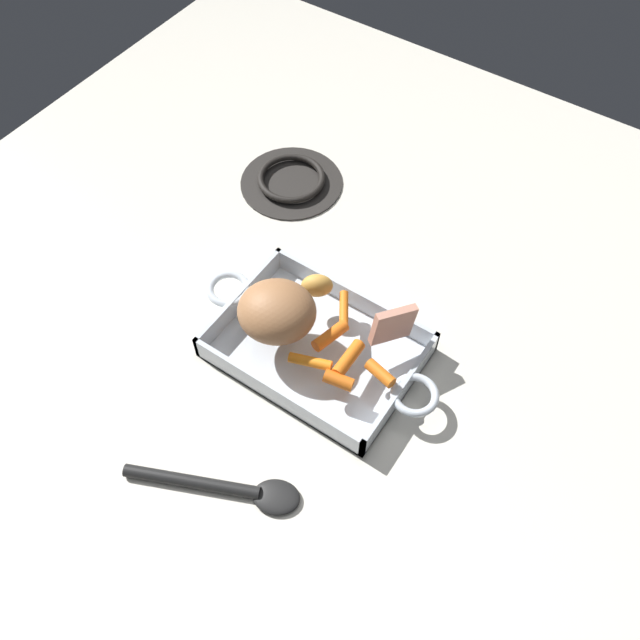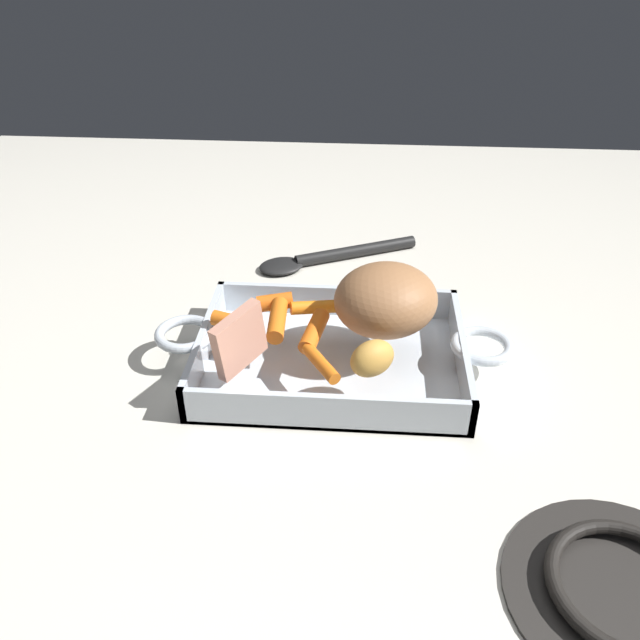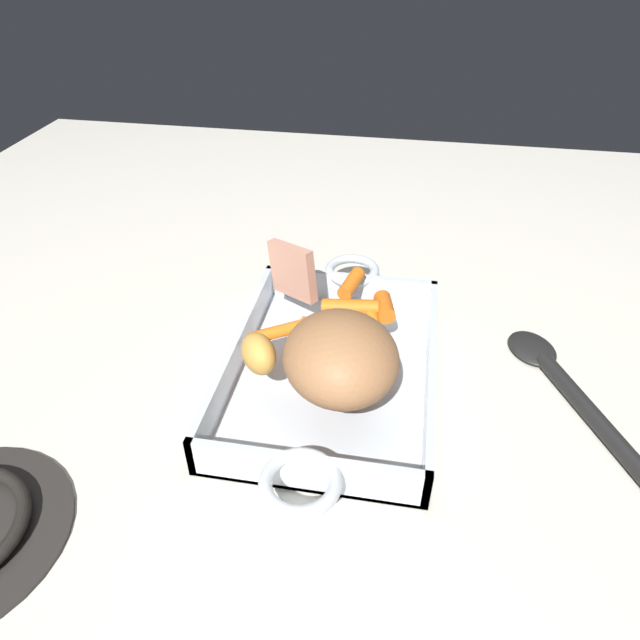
% 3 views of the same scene
% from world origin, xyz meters
% --- Properties ---
extents(ground_plane, '(1.65, 1.65, 0.00)m').
position_xyz_m(ground_plane, '(0.00, 0.00, 0.00)').
color(ground_plane, silver).
extents(roasting_dish, '(0.43, 0.23, 0.05)m').
position_xyz_m(roasting_dish, '(0.00, 0.00, 0.01)').
color(roasting_dish, silver).
rests_on(roasting_dish, ground_plane).
extents(pork_roast, '(0.16, 0.15, 0.08)m').
position_xyz_m(pork_roast, '(0.06, 0.02, 0.09)').
color(pork_roast, '#A06C44').
rests_on(pork_roast, roasting_dish).
extents(roast_slice_outer, '(0.05, 0.07, 0.08)m').
position_xyz_m(roast_slice_outer, '(-0.10, -0.06, 0.08)').
color(roast_slice_outer, tan).
rests_on(roast_slice_outer, roasting_dish).
extents(baby_carrot_center_left, '(0.07, 0.04, 0.02)m').
position_xyz_m(baby_carrot_center_left, '(-0.02, 0.05, 0.05)').
color(baby_carrot_center_left, orange).
rests_on(baby_carrot_center_left, roasting_dish).
extents(baby_carrot_southeast, '(0.05, 0.03, 0.02)m').
position_xyz_m(baby_carrot_southeast, '(-0.12, 0.01, 0.06)').
color(baby_carrot_southeast, orange).
rests_on(baby_carrot_southeast, roasting_dish).
extents(baby_carrot_southwest, '(0.05, 0.03, 0.02)m').
position_xyz_m(baby_carrot_southwest, '(-0.07, 0.05, 0.06)').
color(baby_carrot_southwest, orange).
rests_on(baby_carrot_southwest, roasting_dish).
extents(baby_carrot_long, '(0.03, 0.07, 0.03)m').
position_xyz_m(baby_carrot_long, '(-0.02, -0.01, 0.06)').
color(baby_carrot_long, orange).
rests_on(baby_carrot_long, roasting_dish).
extents(baby_carrot_short, '(0.02, 0.07, 0.03)m').
position_xyz_m(baby_carrot_short, '(-0.07, 0.01, 0.06)').
color(baby_carrot_short, orange).
rests_on(baby_carrot_short, roasting_dish).
extents(baby_carrot_center_right, '(0.05, 0.06, 0.01)m').
position_xyz_m(baby_carrot_center_right, '(-0.01, -0.06, 0.05)').
color(baby_carrot_center_right, orange).
rests_on(baby_carrot_center_right, roasting_dish).
extents(potato_golden_small, '(0.06, 0.06, 0.04)m').
position_xyz_m(potato_golden_small, '(0.05, -0.07, 0.07)').
color(potato_golden_small, gold).
rests_on(potato_golden_small, roasting_dish).
extents(stove_burner_rear, '(0.20, 0.20, 0.02)m').
position_xyz_m(stove_burner_rear, '(0.26, -0.29, 0.01)').
color(stove_burner_rear, '#282623').
rests_on(stove_burner_rear, ground_plane).
extents(serving_spoon, '(0.25, 0.14, 0.02)m').
position_xyz_m(serving_spoon, '(-0.02, 0.26, 0.01)').
color(serving_spoon, black).
rests_on(serving_spoon, ground_plane).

